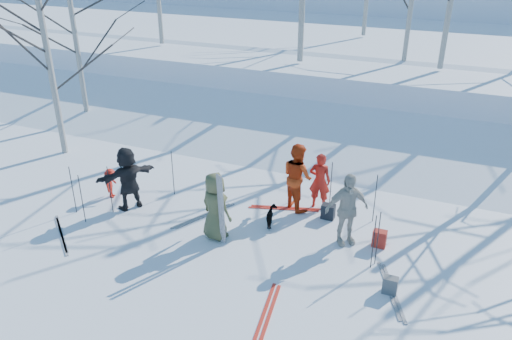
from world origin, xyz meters
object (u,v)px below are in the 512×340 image
at_px(skier_grey_west, 128,178).
at_px(backpack_dark, 328,212).
at_px(skier_red_seated, 111,183).
at_px(skier_olive_center, 215,206).
at_px(backpack_grey, 390,285).
at_px(backpack_red, 379,239).
at_px(skier_red_north, 320,181).
at_px(dog, 272,217).
at_px(skier_redor_behind, 297,177).
at_px(skier_cream_east, 347,209).

height_order(skier_grey_west, backpack_dark, skier_grey_west).
bearing_deg(skier_red_seated, skier_olive_center, -117.45).
distance_m(skier_grey_west, backpack_grey, 7.16).
xyz_separation_m(skier_red_seated, backpack_grey, (7.91, -1.19, -0.24)).
relative_size(backpack_red, backpack_grey, 1.11).
relative_size(skier_olive_center, backpack_dark, 4.30).
bearing_deg(backpack_grey, skier_olive_center, 173.48).
xyz_separation_m(backpack_red, backpack_grey, (0.52, -1.63, -0.02)).
xyz_separation_m(skier_red_north, backpack_dark, (0.40, -0.48, -0.59)).
relative_size(skier_red_north, dog, 2.66).
bearing_deg(backpack_dark, backpack_red, -28.10).
distance_m(skier_red_north, dog, 1.71).
bearing_deg(skier_redor_behind, skier_grey_west, 61.20).
xyz_separation_m(skier_grey_west, backpack_red, (6.55, 0.73, -0.66)).
xyz_separation_m(skier_red_north, backpack_red, (1.87, -1.26, -0.58)).
height_order(skier_red_seated, backpack_grey, skier_red_seated).
bearing_deg(backpack_dark, skier_grey_west, -163.45).
bearing_deg(skier_red_seated, skier_grey_west, -125.58).
relative_size(skier_grey_west, backpack_grey, 4.60).
bearing_deg(skier_olive_center, backpack_red, -145.53).
bearing_deg(backpack_dark, skier_redor_behind, 165.81).
relative_size(skier_redor_behind, dog, 3.12).
height_order(skier_redor_behind, backpack_dark, skier_redor_behind).
distance_m(skier_redor_behind, skier_red_seated, 5.21).
xyz_separation_m(skier_redor_behind, backpack_dark, (0.95, -0.24, -0.72)).
bearing_deg(skier_red_north, backpack_grey, 124.56).
bearing_deg(skier_grey_west, skier_olive_center, 114.10).
xyz_separation_m(skier_cream_east, backpack_red, (0.81, 0.15, -0.70)).
xyz_separation_m(skier_olive_center, skier_red_seated, (-3.65, 0.71, -0.43)).
relative_size(skier_redor_behind, backpack_dark, 4.62).
height_order(skier_olive_center, skier_cream_east, skier_cream_east).
bearing_deg(skier_red_north, skier_cream_east, 121.89).
height_order(skier_red_north, backpack_dark, skier_red_north).
bearing_deg(skier_red_north, skier_grey_west, 18.18).
bearing_deg(backpack_red, skier_grey_west, -173.64).
bearing_deg(skier_olive_center, skier_grey_west, 9.07).
xyz_separation_m(skier_red_north, skier_cream_east, (1.06, -1.42, 0.12)).
xyz_separation_m(backpack_red, backpack_dark, (-1.46, 0.78, -0.01)).
xyz_separation_m(skier_red_seated, skier_cream_east, (6.58, 0.29, 0.48)).
bearing_deg(skier_redor_behind, skier_red_north, -117.86).
distance_m(skier_cream_east, backpack_red, 1.08).
height_order(skier_olive_center, skier_grey_west, skier_grey_west).
distance_m(skier_olive_center, skier_redor_behind, 2.54).
xyz_separation_m(skier_redor_behind, skier_grey_west, (-4.14, -1.75, -0.05)).
bearing_deg(dog, skier_redor_behind, -123.33).
xyz_separation_m(dog, backpack_red, (2.69, 0.13, -0.04)).
xyz_separation_m(skier_red_seated, skier_grey_west, (0.84, -0.29, 0.44)).
bearing_deg(skier_red_north, skier_redor_behind, 19.01).
distance_m(skier_cream_east, skier_grey_west, 5.77).
bearing_deg(skier_grey_west, skier_red_north, 145.58).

